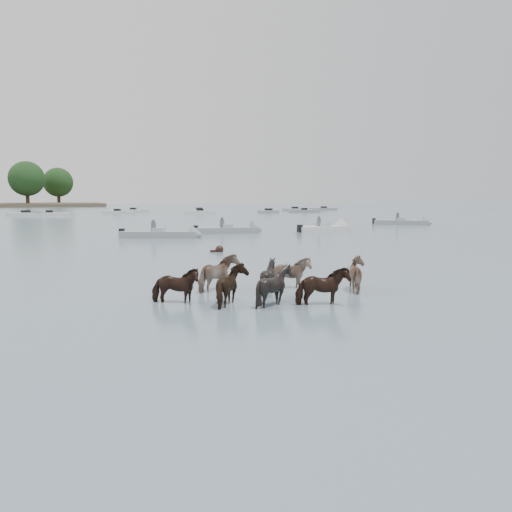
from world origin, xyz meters
name	(u,v)px	position (x,y,z in m)	size (l,w,h in m)	color
ground	(263,314)	(0.00, 0.00, 0.00)	(400.00, 400.00, 0.00)	#4C606E
pony_herd	(269,282)	(1.00, 1.96, 0.45)	(7.11, 4.33, 1.29)	black
swimming_pony	(219,250)	(3.40, 14.12, 0.10)	(0.72, 0.44, 0.44)	black
motorboat_b	(170,235)	(3.05, 24.20, 0.22)	(5.97, 3.83, 1.92)	gray
motorboat_c	(236,230)	(9.05, 26.93, 0.23)	(5.75, 2.25, 1.92)	gray
motorboat_d	(330,229)	(17.04, 25.73, 0.23)	(5.50, 2.40, 1.92)	silver
motorboat_e	(409,223)	(29.64, 31.26, 0.22)	(5.71, 4.68, 1.92)	gray
distant_flotilla	(83,213)	(0.27, 74.97, 0.26)	(103.83, 24.02, 0.93)	gray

